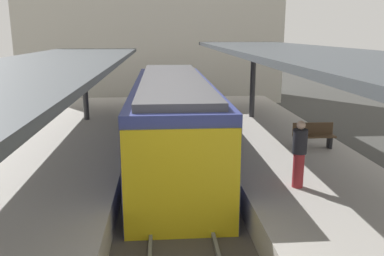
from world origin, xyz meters
The scene contains 12 objects.
ground_plane centered at (0.00, 0.00, 0.00)m, with size 80.00×80.00×0.00m, color #383835.
platform_left centered at (-3.80, 0.00, 0.50)m, with size 4.40×28.00×1.00m, color #ADA8A0.
platform_right centered at (3.80, 0.00, 0.50)m, with size 4.40×28.00×1.00m, color #ADA8A0.
track_ballast centered at (0.00, 0.00, 0.10)m, with size 3.20×28.00×0.20m, color #4C4742.
rail_near_side centered at (-0.72, 0.00, 0.27)m, with size 0.08×28.00×0.14m, color slate.
rail_far_side centered at (0.72, 0.00, 0.27)m, with size 0.08×28.00×0.14m, color slate.
commuter_train centered at (0.00, 3.81, 1.73)m, with size 2.78×11.76×3.10m.
canopy_left centered at (-3.80, 1.40, 3.89)m, with size 4.18×21.00×3.00m.
canopy_right centered at (3.80, 1.40, 4.22)m, with size 4.18×21.00×3.34m.
platform_bench centered at (4.73, 2.38, 1.46)m, with size 1.40×0.41×0.86m.
passenger_near_bench centered at (3.01, -1.08, 1.90)m, with size 0.36×0.36×1.73m.
station_building_backdrop centered at (-0.97, 20.00, 5.50)m, with size 18.00×6.00×11.00m, color beige.
Camera 1 is at (-0.43, -10.51, 4.85)m, focal length 37.71 mm.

